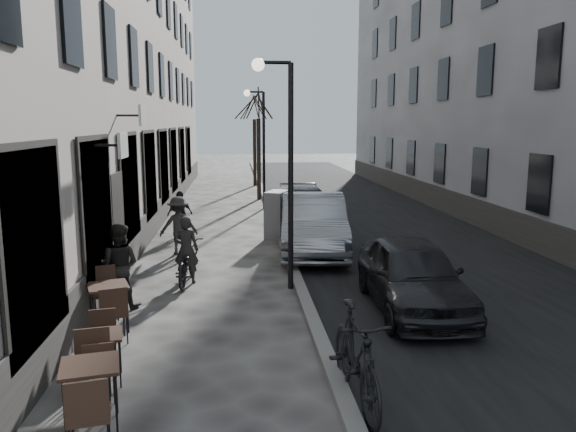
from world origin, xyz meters
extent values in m
plane|color=#373432|center=(0.00, 0.00, 0.00)|extent=(120.00, 120.00, 0.00)
cube|color=black|center=(3.85, 16.00, 0.00)|extent=(7.30, 60.00, 0.00)
cube|color=slate|center=(0.20, 16.00, 0.06)|extent=(0.25, 60.00, 0.12)
cube|color=#AFA093|center=(-6.00, 16.50, 8.00)|extent=(4.00, 35.00, 16.00)
cube|color=slate|center=(9.50, 16.50, 8.00)|extent=(4.00, 35.00, 16.00)
cylinder|color=black|center=(0.00, 6.00, 2.50)|extent=(0.12, 0.12, 5.00)
cylinder|color=black|center=(-0.35, 6.00, 5.00)|extent=(0.70, 0.08, 0.08)
sphere|color=#FFF2CC|center=(-0.70, 6.00, 4.95)|extent=(0.28, 0.28, 0.28)
cylinder|color=black|center=(0.00, 18.00, 2.50)|extent=(0.12, 0.12, 5.00)
cylinder|color=black|center=(-0.35, 18.00, 5.00)|extent=(0.70, 0.08, 0.08)
sphere|color=#FFF2CC|center=(-0.70, 18.00, 4.95)|extent=(0.28, 0.28, 0.28)
cylinder|color=black|center=(-0.10, 21.00, 1.95)|extent=(0.20, 0.20, 3.90)
cylinder|color=black|center=(-0.10, 27.00, 1.95)|extent=(0.20, 0.20, 3.90)
cube|color=#312015|center=(-3.01, 0.32, 0.82)|extent=(0.82, 0.82, 0.04)
cylinder|color=black|center=(-3.23, -0.02, 0.40)|extent=(0.03, 0.03, 0.80)
cylinder|color=black|center=(-2.67, 0.10, 0.40)|extent=(0.03, 0.03, 0.80)
cylinder|color=black|center=(-3.35, 0.55, 0.40)|extent=(0.03, 0.03, 0.80)
cylinder|color=black|center=(-2.79, 0.66, 0.40)|extent=(0.03, 0.03, 0.80)
cube|color=#312015|center=(-3.18, 1.59, 0.72)|extent=(0.70, 0.70, 0.04)
cylinder|color=black|center=(-3.38, 1.30, 0.35)|extent=(0.02, 0.02, 0.70)
cylinder|color=black|center=(-2.88, 1.39, 0.35)|extent=(0.02, 0.02, 0.70)
cylinder|color=black|center=(-3.47, 1.79, 0.35)|extent=(0.02, 0.02, 0.70)
cylinder|color=black|center=(-2.98, 1.89, 0.35)|extent=(0.02, 0.02, 0.70)
cube|color=#312015|center=(-3.54, 3.74, 0.83)|extent=(0.88, 0.88, 0.04)
cylinder|color=black|center=(-3.72, 3.37, 0.40)|extent=(0.03, 0.03, 0.80)
cylinder|color=black|center=(-3.17, 3.55, 0.40)|extent=(0.03, 0.03, 0.80)
cylinder|color=black|center=(-3.91, 3.92, 0.40)|extent=(0.03, 0.03, 0.80)
cylinder|color=black|center=(-3.36, 4.10, 0.40)|extent=(0.03, 0.03, 0.80)
cube|color=slate|center=(0.10, 11.72, 0.77)|extent=(0.91, 1.16, 1.53)
imported|color=black|center=(-2.39, 6.67, 0.49)|extent=(0.83, 1.91, 0.98)
imported|color=black|center=(-2.39, 6.67, 0.80)|extent=(0.62, 0.44, 1.60)
imported|color=black|center=(-3.60, 5.03, 0.87)|extent=(0.93, 0.78, 1.74)
imported|color=#2D2A27|center=(-2.86, 9.67, 0.83)|extent=(1.16, 0.80, 1.66)
imported|color=black|center=(-3.06, 12.08, 0.77)|extent=(0.95, 0.81, 1.53)
imported|color=black|center=(2.30, 4.33, 0.72)|extent=(1.83, 4.26, 1.43)
imported|color=#92959A|center=(1.00, 9.49, 0.84)|extent=(2.28, 5.25, 1.68)
imported|color=#33343D|center=(1.46, 14.74, 0.64)|extent=(2.01, 4.50, 1.28)
imported|color=black|center=(0.35, 0.62, 0.67)|extent=(0.75, 2.25, 1.34)
camera|label=1|loc=(-1.19, -6.29, 3.75)|focal=35.00mm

